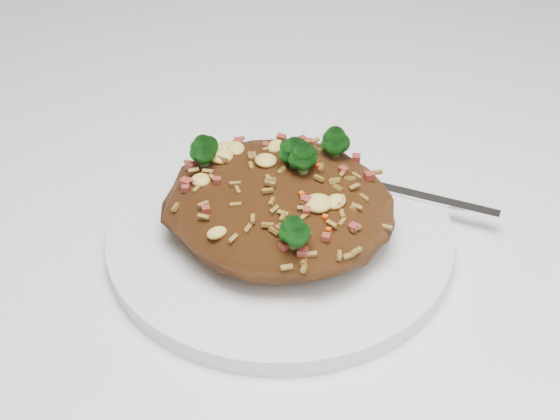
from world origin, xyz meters
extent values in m
cube|color=white|center=(0.00, 0.00, 0.73)|extent=(1.20, 0.80, 0.04)
cylinder|color=white|center=(0.04, -0.08, 0.76)|extent=(0.24, 0.24, 0.01)
ellipsoid|color=brown|center=(0.04, -0.08, 0.78)|extent=(0.16, 0.14, 0.04)
ellipsoid|color=#073A07|center=(-0.02, -0.06, 0.81)|extent=(0.02, 0.02, 0.02)
ellipsoid|color=#073A07|center=(0.04, -0.05, 0.82)|extent=(0.02, 0.02, 0.02)
ellipsoid|color=#073A07|center=(0.05, -0.06, 0.82)|extent=(0.02, 0.02, 0.02)
ellipsoid|color=#073A07|center=(0.04, -0.06, 0.82)|extent=(0.02, 0.02, 0.02)
ellipsoid|color=#073A07|center=(0.06, -0.13, 0.81)|extent=(0.02, 0.02, 0.02)
ellipsoid|color=#073A07|center=(0.07, -0.03, 0.81)|extent=(0.02, 0.02, 0.02)
cube|color=silver|center=(0.15, -0.02, 0.77)|extent=(0.10, 0.02, 0.00)
cube|color=silver|center=(0.06, -0.01, 0.77)|extent=(0.03, 0.03, 0.00)
camera|label=1|loc=(0.14, -0.47, 1.12)|focal=50.00mm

